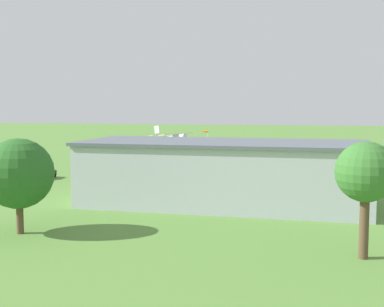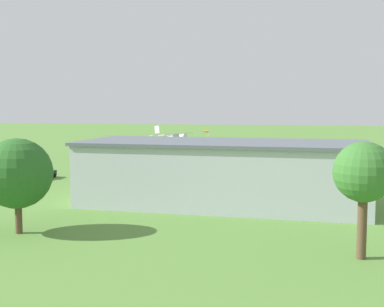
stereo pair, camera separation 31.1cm
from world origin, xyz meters
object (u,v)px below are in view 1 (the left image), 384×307
(car_black, at_px, (45,173))
(person_watching_takeoff, at_px, (145,172))
(car_red, at_px, (136,177))
(hangar, at_px, (224,173))
(car_grey, at_px, (91,175))
(tree_behind_hangar_left, at_px, (366,173))
(windsock, at_px, (205,133))
(person_by_parked_cars, at_px, (362,180))
(tree_behind_hangar_right, at_px, (19,174))
(biplane, at_px, (171,139))

(car_black, xyz_separation_m, person_watching_takeoff, (-14.49, -4.95, -0.00))
(car_red, bearing_deg, hangar, 137.52)
(car_grey, distance_m, tree_behind_hangar_left, 48.50)
(person_watching_takeoff, height_order, windsock, windsock)
(hangar, relative_size, person_by_parked_cars, 18.43)
(car_black, bearing_deg, tree_behind_hangar_left, 142.31)
(car_red, height_order, tree_behind_hangar_right, tree_behind_hangar_right)
(person_watching_takeoff, bearing_deg, car_black, 18.87)
(person_watching_takeoff, bearing_deg, car_grey, 35.21)
(person_by_parked_cars, height_order, tree_behind_hangar_left, tree_behind_hangar_left)
(car_grey, xyz_separation_m, person_watching_takeoff, (-6.98, -4.93, 0.01))
(biplane, distance_m, car_grey, 16.43)
(car_grey, distance_m, windsock, 36.93)
(person_watching_takeoff, distance_m, windsock, 30.59)
(car_red, bearing_deg, car_black, -4.37)
(person_by_parked_cars, xyz_separation_m, windsock, (28.01, -33.05, 4.37))
(windsock, bearing_deg, car_red, 84.02)
(hangar, height_order, person_by_parked_cars, hangar)
(biplane, height_order, windsock, biplane)
(car_black, relative_size, tree_behind_hangar_left, 0.50)
(car_black, bearing_deg, car_red, 175.63)
(hangar, height_order, tree_behind_hangar_left, tree_behind_hangar_left)
(biplane, bearing_deg, car_black, 37.23)
(tree_behind_hangar_right, relative_size, tree_behind_hangar_left, 0.97)
(biplane, relative_size, person_by_parked_cars, 4.39)
(car_red, height_order, tree_behind_hangar_left, tree_behind_hangar_left)
(biplane, relative_size, car_red, 1.84)
(car_red, distance_m, person_by_parked_cars, 31.94)
(biplane, height_order, car_red, biplane)
(car_red, relative_size, windsock, 0.70)
(car_grey, xyz_separation_m, car_black, (7.51, 0.02, 0.01))
(hangar, xyz_separation_m, person_by_parked_cars, (-16.99, -16.58, -2.73))
(biplane, height_order, person_watching_takeoff, biplane)
(person_by_parked_cars, relative_size, tree_behind_hangar_left, 0.20)
(tree_behind_hangar_right, bearing_deg, biplane, -93.63)
(biplane, height_order, tree_behind_hangar_left, tree_behind_hangar_left)
(tree_behind_hangar_left, relative_size, windsock, 1.45)
(car_grey, height_order, person_watching_takeoff, person_watching_takeoff)
(car_red, bearing_deg, tree_behind_hangar_left, 131.09)
(person_by_parked_cars, height_order, windsock, windsock)
(car_red, relative_size, person_watching_takeoff, 2.51)
(car_red, relative_size, tree_behind_hangar_left, 0.49)
(car_grey, relative_size, tree_behind_hangar_right, 0.53)
(car_black, distance_m, person_watching_takeoff, 15.32)
(hangar, bearing_deg, windsock, -77.48)
(person_watching_takeoff, relative_size, windsock, 0.28)
(person_by_parked_cars, bearing_deg, car_black, 2.31)
(person_watching_takeoff, height_order, tree_behind_hangar_left, tree_behind_hangar_left)
(tree_behind_hangar_right, height_order, windsock, tree_behind_hangar_right)
(person_by_parked_cars, bearing_deg, tree_behind_hangar_left, 83.35)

